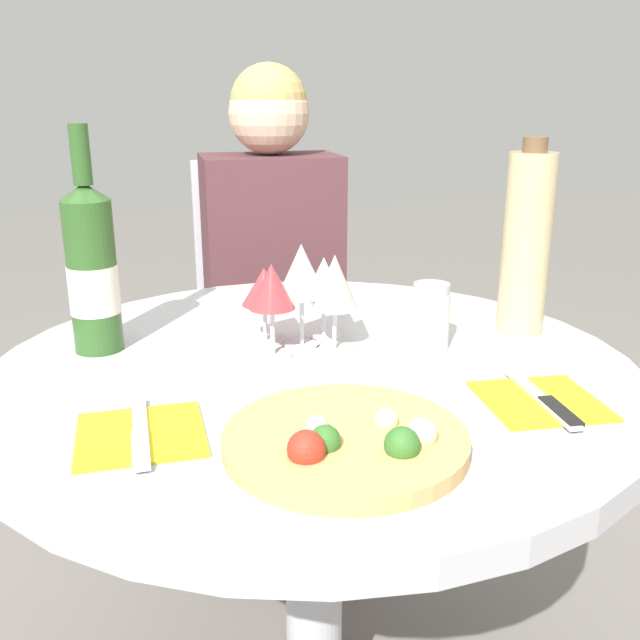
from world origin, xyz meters
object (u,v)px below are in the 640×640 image
(seated_diner, at_px, (279,327))
(tall_carafe, at_px, (526,243))
(dining_table, at_px, (314,435))
(pizza_large, at_px, (347,440))
(chair_behind_diner, at_px, (270,341))
(wine_bottle, at_px, (92,269))

(seated_diner, bearing_deg, tall_carafe, 115.48)
(dining_table, relative_size, tall_carafe, 3.01)
(seated_diner, height_order, tall_carafe, seated_diner)
(pizza_large, bearing_deg, chair_behind_diner, 84.87)
(chair_behind_diner, xyz_separation_m, seated_diner, (-0.00, -0.14, 0.09))
(dining_table, distance_m, wine_bottle, 0.43)
(seated_diner, distance_m, wine_bottle, 0.75)
(seated_diner, distance_m, tall_carafe, 0.78)
(dining_table, height_order, tall_carafe, tall_carafe)
(chair_behind_diner, xyz_separation_m, pizza_large, (-0.10, -1.13, 0.28))
(dining_table, bearing_deg, wine_bottle, 156.17)
(seated_diner, bearing_deg, dining_table, 83.89)
(dining_table, xyz_separation_m, chair_behind_diner, (0.08, 0.85, -0.14))
(wine_bottle, relative_size, tall_carafe, 1.08)
(chair_behind_diner, relative_size, seated_diner, 0.79)
(pizza_large, bearing_deg, tall_carafe, 40.21)
(wine_bottle, bearing_deg, dining_table, -23.83)
(dining_table, relative_size, pizza_large, 3.43)
(dining_table, distance_m, tall_carafe, 0.47)
(seated_diner, bearing_deg, pizza_large, 84.13)
(chair_behind_diner, bearing_deg, seated_diner, 90.00)
(seated_diner, relative_size, tall_carafe, 3.61)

